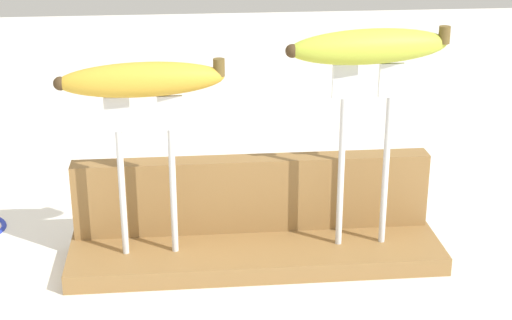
{
  "coord_description": "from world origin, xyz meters",
  "views": [
    {
      "loc": [
        -0.08,
        -0.8,
        0.43
      ],
      "look_at": [
        0.0,
        0.0,
        0.12
      ],
      "focal_mm": 56.49,
      "sensor_mm": 36.0,
      "label": 1
    }
  ],
  "objects_px": {
    "banana_raised_left": "(142,80)",
    "banana_raised_right": "(370,46)",
    "fork_stand_left": "(146,161)",
    "fork_stand_right": "(365,140)"
  },
  "relations": [
    {
      "from": "banana_raised_left",
      "to": "banana_raised_right",
      "type": "bearing_deg",
      "value": -0.0
    },
    {
      "from": "banana_raised_left",
      "to": "banana_raised_right",
      "type": "relative_size",
      "value": 0.98
    },
    {
      "from": "fork_stand_left",
      "to": "fork_stand_right",
      "type": "height_order",
      "value": "fork_stand_right"
    },
    {
      "from": "banana_raised_left",
      "to": "fork_stand_right",
      "type": "bearing_deg",
      "value": 0.0
    },
    {
      "from": "fork_stand_right",
      "to": "banana_raised_left",
      "type": "xyz_separation_m",
      "value": [
        -0.23,
        -0.0,
        0.07
      ]
    },
    {
      "from": "fork_stand_left",
      "to": "banana_raised_right",
      "type": "bearing_deg",
      "value": -0.0
    },
    {
      "from": "fork_stand_left",
      "to": "fork_stand_right",
      "type": "distance_m",
      "value": 0.23
    },
    {
      "from": "fork_stand_left",
      "to": "fork_stand_right",
      "type": "relative_size",
      "value": 0.86
    },
    {
      "from": "banana_raised_left",
      "to": "banana_raised_right",
      "type": "xyz_separation_m",
      "value": [
        0.23,
        -0.0,
        0.03
      ]
    },
    {
      "from": "fork_stand_right",
      "to": "banana_raised_right",
      "type": "xyz_separation_m",
      "value": [
        -0.0,
        -0.0,
        0.1
      ]
    }
  ]
}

